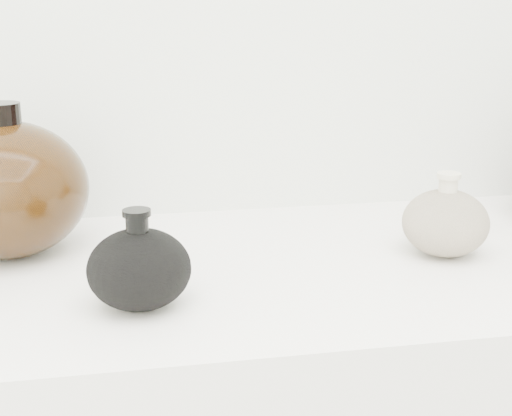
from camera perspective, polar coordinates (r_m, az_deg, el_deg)
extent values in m
cube|color=silver|center=(0.93, 1.03, -5.29)|extent=(1.20, 0.50, 0.03)
ellipsoid|color=black|center=(0.79, -9.32, -4.85)|extent=(0.15, 0.15, 0.09)
cylinder|color=black|center=(0.77, -9.49, -1.32)|extent=(0.03, 0.03, 0.03)
cylinder|color=black|center=(0.77, -9.54, -0.37)|extent=(0.04, 0.04, 0.01)
ellipsoid|color=beige|center=(0.97, 14.91, -1.15)|extent=(0.12, 0.12, 0.09)
cylinder|color=beige|center=(0.96, 15.13, 1.75)|extent=(0.03, 0.03, 0.03)
cylinder|color=beige|center=(0.96, 15.19, 2.53)|extent=(0.03, 0.03, 0.01)
ellipsoid|color=black|center=(0.98, -19.32, 1.40)|extent=(0.27, 0.27, 0.18)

